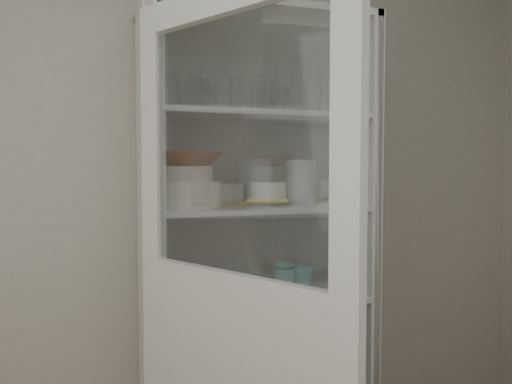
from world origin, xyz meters
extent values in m
cube|color=#9E988B|center=(0.00, 1.50, 1.30)|extent=(3.60, 0.02, 2.60)
cube|color=beige|center=(-0.28, 1.27, 1.05)|extent=(0.03, 0.45, 2.10)
cube|color=beige|center=(0.68, 1.27, 1.05)|extent=(0.03, 0.45, 2.10)
cube|color=gray|center=(0.20, 1.49, 1.05)|extent=(1.00, 0.03, 2.10)
cube|color=beige|center=(0.20, 1.27, 2.08)|extent=(1.00, 0.45, 0.03)
cube|color=silver|center=(0.20, 1.26, 0.85)|extent=(0.94, 0.42, 0.02)
cube|color=silver|center=(0.20, 1.26, 1.25)|extent=(0.94, 0.42, 0.02)
cube|color=silver|center=(0.20, 1.26, 1.65)|extent=(0.94, 0.42, 0.02)
cube|color=beige|center=(-0.28, 1.01, 1.50)|extent=(0.08, 0.10, 0.80)
cube|color=beige|center=(0.13, 0.31, 1.50)|extent=(0.08, 0.10, 0.80)
cube|color=silver|center=(-0.07, 0.66, 1.50)|extent=(0.38, 0.63, 0.78)
cylinder|color=silver|center=(-0.12, 1.11, 1.72)|extent=(0.08, 0.08, 0.13)
cylinder|color=silver|center=(0.02, 1.14, 1.73)|extent=(0.09, 0.09, 0.13)
cylinder|color=silver|center=(0.08, 1.13, 1.73)|extent=(0.07, 0.07, 0.13)
cylinder|color=silver|center=(0.17, 1.16, 1.74)|extent=(0.08, 0.08, 0.15)
cylinder|color=silver|center=(0.41, 1.14, 1.73)|extent=(0.09, 0.09, 0.15)
cylinder|color=silver|center=(0.46, 1.11, 1.73)|extent=(0.08, 0.08, 0.14)
cylinder|color=silver|center=(0.61, 1.12, 1.73)|extent=(0.08, 0.08, 0.14)
cylinder|color=silver|center=(-0.11, 1.26, 1.72)|extent=(0.08, 0.08, 0.13)
cylinder|color=silver|center=(-0.05, 1.25, 1.73)|extent=(0.08, 0.08, 0.14)
cylinder|color=silver|center=(-0.03, 1.26, 1.72)|extent=(0.07, 0.07, 0.12)
cylinder|color=silver|center=(0.24, 1.26, 1.73)|extent=(0.07, 0.07, 0.14)
cylinder|color=silver|center=(0.27, 1.30, 1.74)|extent=(0.08, 0.08, 0.15)
cylinder|color=silver|center=(-0.11, 1.20, 1.32)|extent=(0.25, 0.25, 0.11)
cylinder|color=silver|center=(-0.12, 1.39, 1.29)|extent=(0.23, 0.23, 0.06)
cylinder|color=beige|center=(-0.11, 1.20, 1.40)|extent=(0.22, 0.22, 0.06)
imported|color=#612B13|center=(-0.11, 1.20, 1.46)|extent=(0.31, 0.31, 0.06)
cylinder|color=silver|center=(0.26, 1.27, 1.27)|extent=(0.43, 0.43, 0.02)
cube|color=yellow|center=(0.26, 1.27, 1.29)|extent=(0.23, 0.23, 0.01)
cylinder|color=silver|center=(0.26, 1.27, 1.33)|extent=(0.17, 0.17, 0.07)
cylinder|color=silver|center=(0.41, 1.27, 1.36)|extent=(0.14, 0.14, 0.20)
imported|color=#242796|center=(0.61, 1.20, 0.90)|extent=(0.12, 0.12, 0.09)
imported|color=teal|center=(0.45, 1.33, 0.91)|extent=(0.15, 0.15, 0.11)
imported|color=silver|center=(0.55, 1.15, 0.90)|extent=(0.10, 0.10, 0.08)
cylinder|color=teal|center=(0.35, 1.32, 0.91)|extent=(0.10, 0.10, 0.10)
ellipsoid|color=teal|center=(0.35, 1.32, 0.97)|extent=(0.10, 0.10, 0.02)
cylinder|color=#9B9DAB|center=(0.14, 1.17, 0.88)|extent=(0.11, 0.11, 0.04)
cylinder|color=silver|center=(-0.11, 1.28, 0.93)|extent=(0.15, 0.15, 0.14)
imported|color=beige|center=(0.06, 1.29, 0.50)|extent=(0.27, 0.27, 0.07)
cube|color=#B2B2B3|center=(0.36, 1.26, 0.49)|extent=(0.21, 0.16, 0.05)
camera|label=1|loc=(-0.49, -0.82, 1.43)|focal=35.00mm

